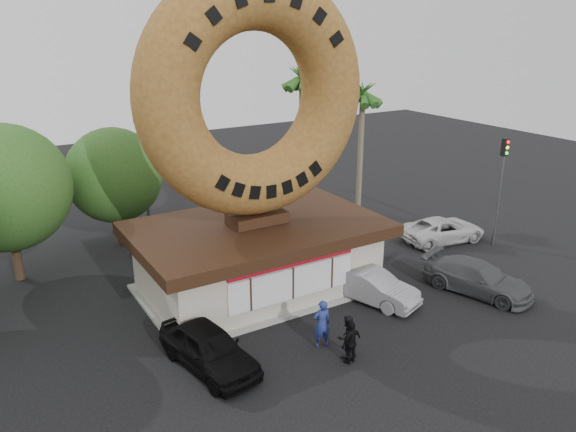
# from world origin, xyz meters

# --- Properties ---
(ground) EXTENTS (90.00, 90.00, 0.00)m
(ground) POSITION_xyz_m (0.00, 0.00, 0.00)
(ground) COLOR black
(ground) RESTS_ON ground
(donut_shop) EXTENTS (11.20, 7.20, 3.80)m
(donut_shop) POSITION_xyz_m (0.00, 5.98, 1.77)
(donut_shop) COLOR beige
(donut_shop) RESTS_ON ground
(giant_donut) EXTENTS (10.46, 2.67, 10.46)m
(giant_donut) POSITION_xyz_m (0.00, 6.00, 9.03)
(giant_donut) COLOR olive
(giant_donut) RESTS_ON donut_shop
(tree_west) EXTENTS (6.00, 6.00, 7.65)m
(tree_west) POSITION_xyz_m (-9.50, 13.00, 4.64)
(tree_west) COLOR #473321
(tree_west) RESTS_ON ground
(tree_mid) EXTENTS (5.20, 5.20, 6.63)m
(tree_mid) POSITION_xyz_m (-4.00, 15.00, 4.02)
(tree_mid) COLOR #473321
(tree_mid) RESTS_ON ground
(palm_near) EXTENTS (2.60, 2.60, 9.75)m
(palm_near) POSITION_xyz_m (7.50, 14.00, 8.41)
(palm_near) COLOR #726651
(palm_near) RESTS_ON ground
(palm_far) EXTENTS (2.60, 2.60, 8.75)m
(palm_far) POSITION_xyz_m (11.00, 12.50, 7.48)
(palm_far) COLOR #726651
(palm_far) RESTS_ON ground
(street_lamp) EXTENTS (2.11, 0.20, 8.00)m
(street_lamp) POSITION_xyz_m (-1.86, 16.00, 4.48)
(street_lamp) COLOR #59595E
(street_lamp) RESTS_ON ground
(traffic_signal) EXTENTS (0.30, 0.38, 6.07)m
(traffic_signal) POSITION_xyz_m (14.00, 3.99, 3.87)
(traffic_signal) COLOR #59595E
(traffic_signal) RESTS_ON ground
(person_left) EXTENTS (0.80, 0.60, 1.97)m
(person_left) POSITION_xyz_m (-0.28, 0.35, 0.99)
(person_left) COLOR navy
(person_left) RESTS_ON ground
(person_center) EXTENTS (0.86, 0.68, 1.70)m
(person_center) POSITION_xyz_m (0.11, -0.74, 0.85)
(person_center) COLOR black
(person_center) RESTS_ON ground
(person_right) EXTENTS (1.07, 0.65, 1.71)m
(person_right) POSITION_xyz_m (0.02, -1.13, 0.86)
(person_right) COLOR black
(person_right) RESTS_ON ground
(car_black) EXTENTS (2.66, 4.92, 1.59)m
(car_black) POSITION_xyz_m (-4.56, 1.32, 0.79)
(car_black) COLOR black
(car_black) RESTS_ON ground
(car_silver) EXTENTS (2.91, 4.65, 1.45)m
(car_silver) POSITION_xyz_m (3.77, 2.30, 0.72)
(car_silver) COLOR gray
(car_silver) RESTS_ON ground
(car_grey) EXTENTS (3.49, 5.44, 1.47)m
(car_grey) POSITION_xyz_m (8.51, 0.40, 0.73)
(car_grey) COLOR #4B4E50
(car_grey) RESTS_ON ground
(car_white) EXTENTS (5.23, 2.99, 1.38)m
(car_white) POSITION_xyz_m (11.91, 5.86, 0.69)
(car_white) COLOR silver
(car_white) RESTS_ON ground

